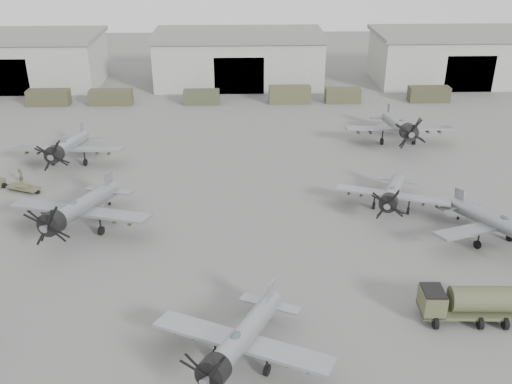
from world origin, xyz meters
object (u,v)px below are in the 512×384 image
aircraft_near_1 (240,341)px  fuel_tanker (467,301)px  aircraft_mid_3 (499,224)px  tug_trailer (7,184)px  aircraft_mid_1 (78,209)px  aircraft_far_1 (400,126)px  aircraft_far_0 (67,147)px  ground_crew (21,176)px  aircraft_mid_2 (392,193)px

aircraft_near_1 → fuel_tanker: 17.13m
aircraft_mid_3 → tug_trailer: aircraft_mid_3 is taller
aircraft_mid_1 → aircraft_far_1: size_ratio=0.99×
aircraft_far_0 → tug_trailer: aircraft_far_0 is taller
aircraft_mid_1 → aircraft_mid_3: size_ratio=1.13×
aircraft_mid_1 → fuel_tanker: aircraft_mid_1 is taller
ground_crew → aircraft_mid_1: bearing=-139.0°
aircraft_mid_3 → fuel_tanker: size_ratio=1.70×
aircraft_far_1 → tug_trailer: size_ratio=2.16×
aircraft_mid_2 → aircraft_far_0: bearing=-178.8°
aircraft_near_1 → aircraft_far_1: size_ratio=0.88×
aircraft_far_0 → aircraft_far_1: 40.88m
aircraft_far_0 → tug_trailer: size_ratio=2.03×
aircraft_mid_1 → aircraft_far_1: bearing=47.3°
aircraft_mid_2 → aircraft_far_1: aircraft_far_1 is taller
aircraft_far_0 → aircraft_far_1: bearing=11.3°
tug_trailer → ground_crew: size_ratio=3.55×
aircraft_far_0 → aircraft_near_1: bearing=-56.0°
aircraft_mid_3 → fuel_tanker: bearing=-140.6°
aircraft_mid_3 → fuel_tanker: aircraft_mid_3 is taller
aircraft_mid_1 → aircraft_mid_2: (29.85, 3.18, -0.42)m
aircraft_mid_3 → aircraft_mid_1: bearing=156.6°
aircraft_mid_3 → aircraft_far_1: (-2.34, 24.82, 0.31)m
aircraft_mid_1 → fuel_tanker: (31.22, -13.54, -0.92)m
aircraft_near_1 → ground_crew: bearing=153.9°
aircraft_far_0 → fuel_tanker: 46.85m
aircraft_far_0 → ground_crew: aircraft_far_0 is taller
aircraft_far_0 → ground_crew: bearing=-126.2°
aircraft_mid_1 → fuel_tanker: 34.04m
aircraft_far_0 → aircraft_far_1: aircraft_far_1 is taller
aircraft_mid_2 → ground_crew: (-39.01, 7.98, -1.15)m
fuel_tanker → aircraft_mid_3: bearing=60.1°
fuel_tanker → ground_crew: size_ratio=3.97×
aircraft_mid_2 → fuel_tanker: (1.37, -16.72, -0.50)m
aircraft_mid_2 → tug_trailer: (-40.18, 6.73, -1.56)m
aircraft_far_1 → tug_trailer: (-45.61, -11.49, -2.01)m
aircraft_mid_3 → tug_trailer: bearing=146.2°
fuel_tanker → ground_crew: 47.34m
fuel_tanker → ground_crew: fuel_tanker is taller
aircraft_mid_2 → aircraft_mid_3: bearing=-19.2°
aircraft_near_1 → aircraft_mid_3: aircraft_near_1 is taller
tug_trailer → aircraft_mid_1: bearing=-21.8°
aircraft_far_1 → ground_crew: 45.63m
aircraft_mid_1 → fuel_tanker: bearing=-7.4°
aircraft_near_1 → aircraft_mid_1: (-14.71, 18.09, 0.22)m
fuel_tanker → ground_crew: bearing=151.0°
aircraft_mid_2 → aircraft_far_0: 37.31m
aircraft_mid_1 → tug_trailer: 14.45m
aircraft_mid_3 → fuel_tanker: (-6.40, -10.12, -0.64)m
tug_trailer → aircraft_mid_2: bearing=12.5°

